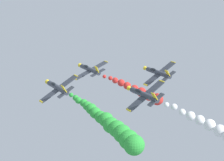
# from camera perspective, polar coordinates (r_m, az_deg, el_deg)

# --- Properties ---
(airplane_lead) EXTENTS (9.06, 10.35, 3.76)m
(airplane_lead) POSITION_cam_1_polar(r_m,az_deg,el_deg) (112.24, -2.82, 1.42)
(airplane_lead) COLOR #333842
(smoke_trail_lead) EXTENTS (3.65, 19.98, 3.06)m
(smoke_trail_lead) POSITION_cam_1_polar(r_m,az_deg,el_deg) (95.59, 3.70, -1.45)
(smoke_trail_lead) COLOR red
(airplane_left_inner) EXTENTS (8.53, 10.35, 4.96)m
(airplane_left_inner) POSITION_cam_1_polar(r_m,az_deg,el_deg) (95.87, -6.88, -0.87)
(airplane_left_inner) COLOR #333842
(smoke_trail_left_inner) EXTENTS (3.83, 23.08, 5.49)m
(smoke_trail_left_inner) POSITION_cam_1_polar(r_m,az_deg,el_deg) (77.68, 0.52, -6.15)
(smoke_trail_left_inner) COLOR green
(airplane_right_inner) EXTENTS (8.49, 10.35, 5.03)m
(airplane_right_inner) POSITION_cam_1_polar(r_m,az_deg,el_deg) (108.67, 5.80, 1.00)
(airplane_right_inner) COLOR #333842
(airplane_left_outer) EXTENTS (8.35, 10.35, 5.29)m
(airplane_left_outer) POSITION_cam_1_polar(r_m,az_deg,el_deg) (90.64, 4.00, -1.76)
(airplane_left_outer) COLOR #333842
(smoke_trail_left_outer) EXTENTS (3.43, 19.46, 3.75)m
(smoke_trail_left_outer) POSITION_cam_1_polar(r_m,az_deg,el_deg) (76.58, 13.35, -6.17)
(smoke_trail_left_outer) COLOR white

